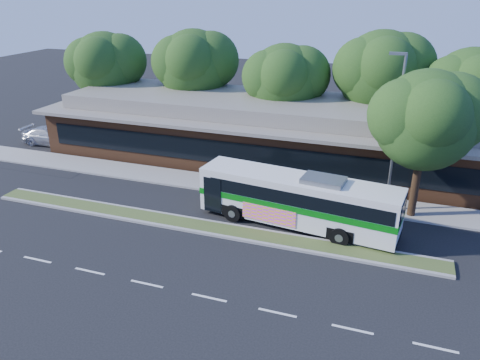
{
  "coord_description": "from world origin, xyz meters",
  "views": [
    {
      "loc": [
        9.63,
        -20.02,
        12.35
      ],
      "look_at": [
        1.55,
        3.14,
        2.0
      ],
      "focal_mm": 35.0,
      "sensor_mm": 36.0,
      "label": 1
    }
  ],
  "objects_px": {
    "lamp_post": "(395,131)",
    "sedan": "(51,136)",
    "transit_bus": "(298,197)",
    "sidewalk_tree": "(434,118)"
  },
  "relations": [
    {
      "from": "transit_bus",
      "to": "sedan",
      "type": "height_order",
      "value": "transit_bus"
    },
    {
      "from": "transit_bus",
      "to": "sedan",
      "type": "relative_size",
      "value": 2.25
    },
    {
      "from": "lamp_post",
      "to": "transit_bus",
      "type": "relative_size",
      "value": 0.82
    },
    {
      "from": "transit_bus",
      "to": "sidewalk_tree",
      "type": "relative_size",
      "value": 1.33
    },
    {
      "from": "sedan",
      "to": "sidewalk_tree",
      "type": "relative_size",
      "value": 0.59
    },
    {
      "from": "lamp_post",
      "to": "sedan",
      "type": "distance_m",
      "value": 27.31
    },
    {
      "from": "sedan",
      "to": "sidewalk_tree",
      "type": "bearing_deg",
      "value": -100.75
    },
    {
      "from": "lamp_post",
      "to": "transit_bus",
      "type": "bearing_deg",
      "value": -142.88
    },
    {
      "from": "lamp_post",
      "to": "sidewalk_tree",
      "type": "relative_size",
      "value": 1.08
    },
    {
      "from": "sidewalk_tree",
      "to": "sedan",
      "type": "bearing_deg",
      "value": 172.5
    }
  ]
}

